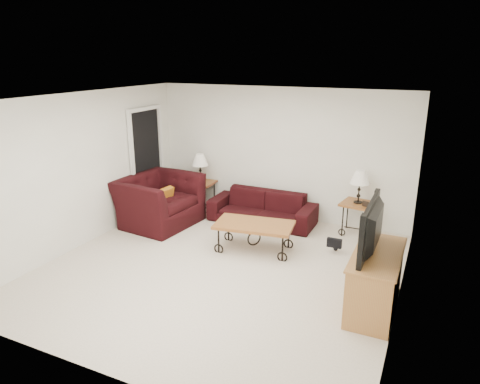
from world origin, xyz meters
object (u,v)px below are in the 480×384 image
at_px(coffee_table, 254,237).
at_px(tv_stand, 375,281).
at_px(armchair, 159,201).
at_px(television, 379,228).
at_px(backpack, 336,238).
at_px(sofa, 262,208).
at_px(lamp_right, 359,187).
at_px(side_table_right, 357,218).
at_px(lamp_left, 200,168).
at_px(side_table_left, 201,195).

xyz_separation_m(coffee_table, tv_stand, (2.03, -0.94, 0.14)).
height_order(armchair, television, television).
distance_m(tv_stand, backpack, 1.68).
bearing_deg(sofa, coffee_table, -73.84).
relative_size(sofa, lamp_right, 3.42).
relative_size(sofa, backpack, 4.28).
height_order(tv_stand, television, television).
bearing_deg(side_table_right, coffee_table, -134.76).
distance_m(lamp_right, backpack, 1.09).
bearing_deg(lamp_left, tv_stand, -31.48).
bearing_deg(tv_stand, side_table_left, 148.52).
height_order(lamp_right, tv_stand, lamp_right).
xyz_separation_m(lamp_right, tv_stand, (0.65, -2.33, -0.50)).
relative_size(side_table_right, lamp_left, 1.01).
height_order(armchair, tv_stand, armchair).
xyz_separation_m(sofa, side_table_right, (1.73, 0.18, 0.00)).
relative_size(lamp_right, armchair, 0.42).
height_order(side_table_left, lamp_right, lamp_right).
bearing_deg(lamp_left, armchair, -105.75).
bearing_deg(backpack, tv_stand, -50.97).
xyz_separation_m(sofa, lamp_right, (1.73, 0.18, 0.58)).
distance_m(lamp_left, television, 4.45).
height_order(tv_stand, backpack, tv_stand).
relative_size(sofa, side_table_left, 3.45).
bearing_deg(side_table_left, armchair, -105.75).
bearing_deg(sofa, lamp_left, 172.82).
bearing_deg(backpack, side_table_right, 89.82).
height_order(sofa, lamp_right, lamp_right).
bearing_deg(lamp_right, tv_stand, -74.38).
distance_m(sofa, armchair, 1.94).
xyz_separation_m(tv_stand, television, (-0.02, -0.00, 0.70)).
bearing_deg(tv_stand, side_table_right, 105.62).
relative_size(side_table_left, television, 0.51).
height_order(lamp_left, backpack, lamp_left).
height_order(side_table_right, backpack, side_table_right).
height_order(coffee_table, television, television).
height_order(sofa, armchair, armchair).
bearing_deg(side_table_left, coffee_table, -37.98).
relative_size(lamp_right, television, 0.52).
bearing_deg(tv_stand, armchair, 162.68).
relative_size(coffee_table, television, 1.10).
bearing_deg(lamp_right, side_table_left, 180.00).
distance_m(side_table_left, backpack, 3.12).
relative_size(lamp_left, tv_stand, 0.46).
height_order(side_table_left, tv_stand, tv_stand).
distance_m(sofa, television, 3.29).
bearing_deg(armchair, lamp_right, -66.92).
relative_size(sofa, side_table_right, 3.42).
height_order(side_table_left, television, television).
relative_size(lamp_right, backpack, 1.25).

